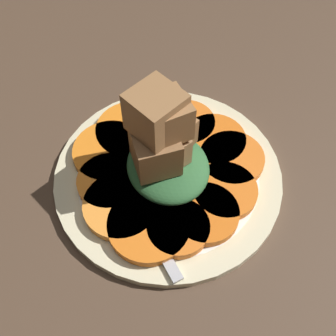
{
  "coord_description": "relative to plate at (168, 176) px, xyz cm",
  "views": [
    {
      "loc": [
        23.67,
        -9.48,
        41.65
      ],
      "look_at": [
        0.0,
        0.0,
        4.1
      ],
      "focal_mm": 45.0,
      "sensor_mm": 36.0,
      "label": 1
    }
  ],
  "objects": [
    {
      "name": "center_pile",
      "position": [
        -0.45,
        -0.36,
        5.15
      ],
      "size": [
        9.73,
        8.76,
        11.63
      ],
      "color": "#2D6033",
      "rests_on": "plate"
    },
    {
      "name": "plate",
      "position": [
        0.0,
        0.0,
        0.0
      ],
      "size": [
        25.05,
        25.05,
        1.05
      ],
      "color": "beige",
      "rests_on": "table_slab"
    },
    {
      "name": "carrot_slice_9",
      "position": [
        -5.39,
        4.51,
        1.08
      ],
      "size": [
        6.69,
        6.69,
        1.0
      ],
      "primitive_type": "cylinder",
      "color": "orange",
      "rests_on": "plate"
    },
    {
      "name": "carrot_slice_2",
      "position": [
        2.24,
        -6.12,
        1.08
      ],
      "size": [
        7.87,
        7.87,
        1.0
      ],
      "primitive_type": "cylinder",
      "color": "orange",
      "rests_on": "plate"
    },
    {
      "name": "carrot_slice_1",
      "position": [
        -1.01,
        -6.33,
        1.08
      ],
      "size": [
        6.99,
        6.99,
        1.0
      ],
      "primitive_type": "cylinder",
      "color": "orange",
      "rests_on": "plate"
    },
    {
      "name": "carrot_slice_7",
      "position": [
        1.16,
        7.15,
        1.08
      ],
      "size": [
        7.23,
        7.23,
        1.0
      ],
      "primitive_type": "cylinder",
      "color": "orange",
      "rests_on": "plate"
    },
    {
      "name": "carrot_slice_10",
      "position": [
        -7.01,
        1.17,
        1.08
      ],
      "size": [
        7.6,
        7.6,
        1.0
      ],
      "primitive_type": "cylinder",
      "color": "orange",
      "rests_on": "plate"
    },
    {
      "name": "carrot_slice_6",
      "position": [
        4.62,
        4.62,
        1.08
      ],
      "size": [
        6.89,
        6.89,
        1.0
      ],
      "primitive_type": "cylinder",
      "color": "orange",
      "rests_on": "plate"
    },
    {
      "name": "fork",
      "position": [
        1.3,
        -4.73,
        0.78
      ],
      "size": [
        19.97,
        3.81,
        0.4
      ],
      "rotation": [
        0.0,
        0.0,
        0.11
      ],
      "color": "#B2B2B7",
      "rests_on": "plate"
    },
    {
      "name": "carrot_slice_5",
      "position": [
        6.29,
        1.56,
        1.08
      ],
      "size": [
        6.96,
        6.96,
        1.0
      ],
      "primitive_type": "cylinder",
      "color": "orange",
      "rests_on": "plate"
    },
    {
      "name": "carrot_slice_3",
      "position": [
        5.38,
        -4.19,
        1.08
      ],
      "size": [
        8.45,
        8.45,
        1.0
      ],
      "primitive_type": "cylinder",
      "color": "orange",
      "rests_on": "plate"
    },
    {
      "name": "carrot_slice_0",
      "position": [
        -4.77,
        -5.08,
        1.08
      ],
      "size": [
        8.38,
        8.38,
        1.0
      ],
      "primitive_type": "cylinder",
      "color": "orange",
      "rests_on": "plate"
    },
    {
      "name": "carrot_slice_4",
      "position": [
        6.76,
        -1.61,
        1.08
      ],
      "size": [
        6.36,
        6.36,
        1.0
      ],
      "primitive_type": "cylinder",
      "color": "orange",
      "rests_on": "plate"
    },
    {
      "name": "carrot_slice_8",
      "position": [
        -1.91,
        6.45,
        1.08
      ],
      "size": [
        7.25,
        7.25,
        1.0
      ],
      "primitive_type": "cylinder",
      "color": "orange",
      "rests_on": "plate"
    },
    {
      "name": "carrot_slice_11",
      "position": [
        -6.71,
        -1.79,
        1.08
      ],
      "size": [
        8.49,
        8.49,
        1.0
      ],
      "primitive_type": "cylinder",
      "color": "orange",
      "rests_on": "plate"
    },
    {
      "name": "table_slab",
      "position": [
        0.0,
        0.0,
        -1.52
      ],
      "size": [
        120.0,
        120.0,
        2.0
      ],
      "primitive_type": "cube",
      "color": "#4C3828",
      "rests_on": "ground"
    }
  ]
}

